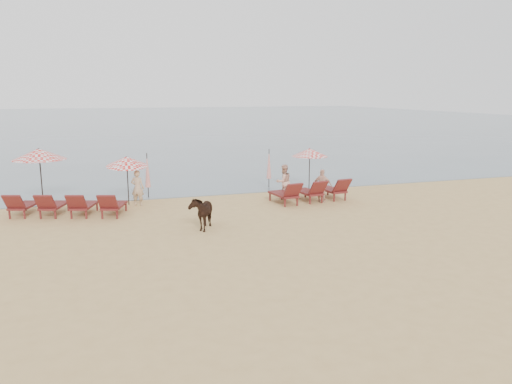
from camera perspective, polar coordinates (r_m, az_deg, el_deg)
ground at (r=14.91m, az=5.95°, el=-7.77°), size 120.00×120.00×0.00m
sea at (r=93.17m, az=-14.42°, el=8.00°), size 160.00×140.00×0.06m
lounger_cluster_left at (r=21.21m, az=-20.81°, el=-1.35°), size 4.69×3.09×0.69m
lounger_cluster_right at (r=22.59m, az=6.28°, el=0.13°), size 3.50×2.34×0.72m
umbrella_open_left_a at (r=23.27m, az=-23.54°, el=3.99°), size 2.22×2.22×2.52m
umbrella_open_left_b at (r=22.29m, az=-14.56°, el=3.42°), size 1.75×1.79×2.23m
umbrella_open_right at (r=24.84m, az=6.16°, el=4.53°), size 1.77×1.77×2.16m
umbrella_closed_left at (r=23.68m, az=-12.31°, el=2.43°), size 0.26×0.26×2.12m
umbrella_closed_right at (r=25.63m, az=1.49°, el=3.21°), size 0.25×0.25×2.02m
cow at (r=18.12m, az=-6.24°, el=-2.25°), size 1.20×1.63×1.25m
beachgoer_left at (r=22.24m, az=-13.39°, el=0.46°), size 0.68×0.59×1.57m
beachgoer_right_a at (r=23.08m, az=3.19°, el=1.18°), size 0.89×0.75×1.60m
beachgoer_right_b at (r=22.59m, az=7.58°, el=0.73°), size 0.92×0.80×1.48m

